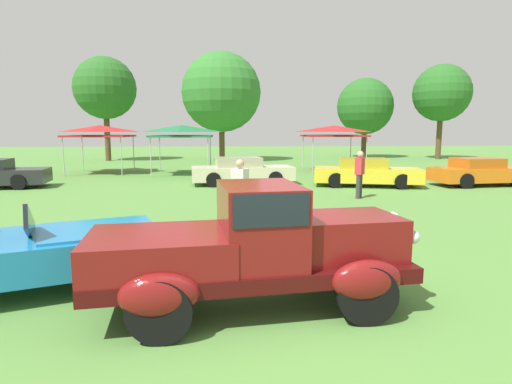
% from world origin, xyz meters
% --- Properties ---
extents(ground_plane, '(120.00, 120.00, 0.00)m').
position_xyz_m(ground_plane, '(0.00, 0.00, 0.00)').
color(ground_plane, '#568C3D').
extents(feature_pickup_truck, '(4.41, 2.21, 1.70)m').
position_xyz_m(feature_pickup_truck, '(-0.11, 0.25, 0.86)').
color(feature_pickup_truck, '#400B0B').
rests_on(feature_pickup_truck, ground_plane).
extents(neighbor_convertible, '(4.66, 3.10, 1.40)m').
position_xyz_m(neighbor_convertible, '(-3.54, 1.10, 0.58)').
color(neighbor_convertible, '#1E7AB7').
rests_on(neighbor_convertible, ground_plane).
extents(show_car_cream, '(4.66, 2.12, 1.22)m').
position_xyz_m(show_car_cream, '(0.19, 13.52, 0.60)').
color(show_car_cream, beige).
rests_on(show_car_cream, ground_plane).
extents(show_car_yellow, '(4.75, 2.67, 1.22)m').
position_xyz_m(show_car_yellow, '(5.55, 12.50, 0.60)').
color(show_car_yellow, yellow).
rests_on(show_car_yellow, ground_plane).
extents(show_car_orange, '(4.28, 2.13, 1.22)m').
position_xyz_m(show_car_orange, '(10.60, 12.37, 0.60)').
color(show_car_orange, orange).
rests_on(show_car_orange, ground_plane).
extents(spectator_near_truck, '(0.43, 0.47, 1.69)m').
position_xyz_m(spectator_near_truck, '(4.24, 9.32, 0.91)').
color(spectator_near_truck, '#383838').
rests_on(spectator_near_truck, ground_plane).
extents(spectator_between_cars, '(0.46, 0.44, 1.69)m').
position_xyz_m(spectator_between_cars, '(-0.14, 5.25, 0.91)').
color(spectator_between_cars, '#9E998E').
rests_on(spectator_between_cars, ground_plane).
extents(canopy_tent_left_field, '(3.34, 3.34, 2.71)m').
position_xyz_m(canopy_tent_left_field, '(-7.60, 19.10, 2.42)').
color(canopy_tent_left_field, '#B7B7BC').
rests_on(canopy_tent_left_field, ground_plane).
extents(canopy_tent_center_field, '(3.26, 3.26, 2.71)m').
position_xyz_m(canopy_tent_center_field, '(-2.90, 18.06, 2.42)').
color(canopy_tent_center_field, '#B7B7BC').
rests_on(canopy_tent_center_field, ground_plane).
extents(canopy_tent_right_field, '(3.40, 3.40, 2.71)m').
position_xyz_m(canopy_tent_right_field, '(5.84, 19.39, 2.42)').
color(canopy_tent_right_field, '#B7B7BC').
rests_on(canopy_tent_right_field, ground_plane).
extents(treeline_far_left, '(4.84, 4.84, 8.15)m').
position_xyz_m(treeline_far_left, '(-10.01, 29.29, 5.70)').
color(treeline_far_left, brown).
rests_on(treeline_far_left, ground_plane).
extents(treeline_mid_left, '(6.23, 6.23, 8.52)m').
position_xyz_m(treeline_mid_left, '(-0.86, 28.57, 5.39)').
color(treeline_mid_left, brown).
rests_on(treeline_mid_left, ground_plane).
extents(treeline_center, '(4.94, 4.94, 7.00)m').
position_xyz_m(treeline_center, '(11.83, 31.84, 4.52)').
color(treeline_center, '#47331E').
rests_on(treeline_center, ground_plane).
extents(treeline_mid_right, '(4.71, 4.71, 7.88)m').
position_xyz_m(treeline_mid_right, '(17.52, 29.41, 5.50)').
color(treeline_mid_right, brown).
rests_on(treeline_mid_right, ground_plane).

